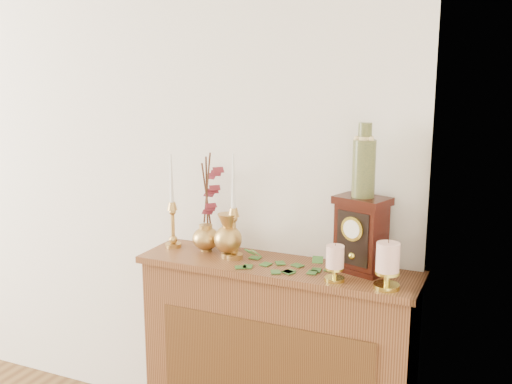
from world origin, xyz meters
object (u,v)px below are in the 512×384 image
at_px(mantel_clock, 361,235).
at_px(ceramic_vase, 364,164).
at_px(bud_vase, 228,236).
at_px(ginger_jar, 211,206).
at_px(candlestick_center, 234,225).
at_px(candlestick_left, 173,217).

xyz_separation_m(mantel_clock, ceramic_vase, (0.00, 0.00, 0.30)).
bearing_deg(bud_vase, ginger_jar, 147.13).
bearing_deg(mantel_clock, ceramic_vase, 90.00).
height_order(ginger_jar, ceramic_vase, ceramic_vase).
distance_m(candlestick_center, ginger_jar, 0.18).
height_order(candlestick_center, mantel_clock, candlestick_center).
relative_size(candlestick_center, mantel_clock, 1.49).
bearing_deg(ceramic_vase, candlestick_left, -177.65).
height_order(candlestick_left, mantel_clock, candlestick_left).
distance_m(bud_vase, mantel_clock, 0.59).
relative_size(candlestick_left, bud_vase, 2.21).
bearing_deg(candlestick_center, bud_vase, -172.71).
bearing_deg(ginger_jar, mantel_clock, -0.95).
bearing_deg(ceramic_vase, bud_vase, -172.89).
xyz_separation_m(candlestick_left, ceramic_vase, (0.89, 0.04, 0.31)).
height_order(ginger_jar, mantel_clock, ginger_jar).
xyz_separation_m(bud_vase, ginger_jar, (-0.13, 0.08, 0.11)).
xyz_separation_m(candlestick_center, mantel_clock, (0.55, 0.07, 0.00)).
relative_size(candlestick_center, ceramic_vase, 1.56).
height_order(candlestick_left, ginger_jar, ginger_jar).
distance_m(bud_vase, ginger_jar, 0.19).
relative_size(bud_vase, ceramic_vase, 0.67).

